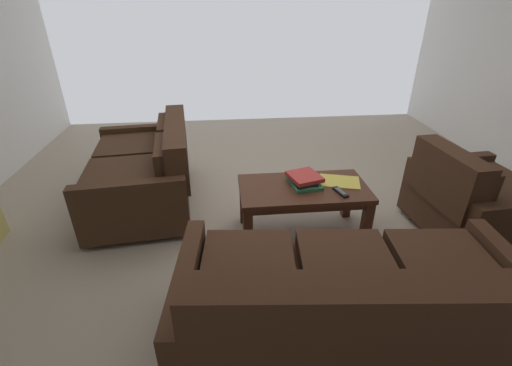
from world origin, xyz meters
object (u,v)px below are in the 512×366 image
(coffee_table, at_px, (303,195))
(tv_remote, at_px, (340,192))
(armchair_side, at_px, (471,200))
(book_stack, at_px, (304,180))
(loveseat_near, at_px, (146,170))
(loose_magazine, at_px, (339,181))
(sofa_main, at_px, (353,307))

(coffee_table, bearing_deg, tv_remote, 152.51)
(armchair_side, distance_m, book_stack, 1.37)
(loveseat_near, bearing_deg, loose_magazine, 159.65)
(sofa_main, distance_m, tv_remote, 1.03)
(armchair_side, distance_m, tv_remote, 1.10)
(sofa_main, bearing_deg, loose_magazine, -103.96)
(sofa_main, distance_m, armchair_side, 1.65)
(coffee_table, bearing_deg, armchair_side, 173.42)
(loveseat_near, relative_size, coffee_table, 1.48)
(book_stack, height_order, loose_magazine, book_stack)
(tv_remote, bearing_deg, loose_magazine, -105.80)
(armchair_side, bearing_deg, tv_remote, -1.17)
(coffee_table, height_order, armchair_side, armchair_side)
(tv_remote, height_order, loose_magazine, tv_remote)
(loveseat_near, height_order, book_stack, loveseat_near)
(sofa_main, xyz_separation_m, coffee_table, (0.02, -1.13, 0.04))
(sofa_main, height_order, armchair_side, sofa_main)
(loveseat_near, distance_m, tv_remote, 1.81)
(book_stack, bearing_deg, tv_remote, 145.21)
(loose_magazine, bearing_deg, armchair_side, -85.05)
(sofa_main, distance_m, loose_magazine, 1.22)
(sofa_main, xyz_separation_m, armchair_side, (-1.34, -0.97, -0.00))
(loose_magazine, bearing_deg, coffee_table, 115.33)
(book_stack, height_order, tv_remote, book_stack)
(book_stack, xyz_separation_m, tv_remote, (-0.25, 0.17, -0.03))
(coffee_table, relative_size, book_stack, 3.28)
(loveseat_near, relative_size, armchair_side, 1.60)
(loose_magazine, bearing_deg, loveseat_near, 85.77)
(armchair_side, bearing_deg, sofa_main, 36.04)
(coffee_table, height_order, book_stack, book_stack)
(loveseat_near, relative_size, tv_remote, 9.15)
(loveseat_near, bearing_deg, armchair_side, 163.08)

